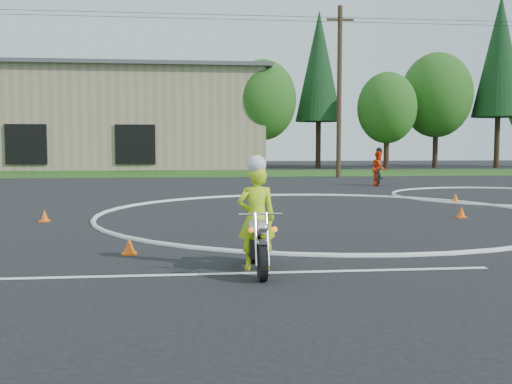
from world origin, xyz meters
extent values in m
plane|color=black|center=(0.00, 0.00, 0.00)|extent=(120.00, 120.00, 0.00)
cube|color=#1E4714|center=(0.00, 27.00, 0.01)|extent=(120.00, 10.00, 0.02)
torus|color=silver|center=(0.00, 3.00, 0.01)|extent=(12.12, 12.12, 0.12)
torus|color=silver|center=(8.00, 8.00, 0.01)|extent=(8.10, 8.10, 0.10)
cube|color=silver|center=(-3.00, -4.00, 0.01)|extent=(8.00, 0.12, 0.01)
cylinder|color=black|center=(-2.49, -4.47, 0.26)|extent=(0.11, 0.53, 0.53)
cylinder|color=black|center=(-2.50, -3.23, 0.26)|extent=(0.11, 0.53, 0.53)
cube|color=black|center=(-2.49, -3.80, 0.35)|extent=(0.25, 0.49, 0.26)
ellipsoid|color=#ADACB1|center=(-2.49, -3.98, 0.69)|extent=(0.32, 0.57, 0.25)
cube|color=black|center=(-2.49, -3.54, 0.65)|extent=(0.23, 0.53, 0.09)
cylinder|color=white|center=(-2.57, -4.40, 0.57)|extent=(0.04, 0.32, 0.71)
cylinder|color=silver|center=(-2.41, -4.40, 0.57)|extent=(0.04, 0.32, 0.71)
cube|color=silver|center=(-2.49, -4.48, 0.55)|extent=(0.12, 0.19, 0.04)
cylinder|color=silver|center=(-2.49, -4.25, 0.90)|extent=(0.62, 0.04, 0.03)
sphere|color=white|center=(-2.49, -4.55, 0.75)|extent=(0.16, 0.16, 0.16)
sphere|color=orange|center=(-2.64, -4.54, 0.72)|extent=(0.08, 0.08, 0.08)
sphere|color=orange|center=(-2.33, -4.54, 0.72)|extent=(0.08, 0.08, 0.08)
cylinder|color=white|center=(-2.35, -3.45, 0.26)|extent=(0.08, 0.71, 0.07)
imported|color=#B8E518|center=(-2.49, -3.75, 0.78)|extent=(0.57, 0.38, 1.56)
sphere|color=silver|center=(-2.49, -3.79, 1.58)|extent=(0.28, 0.28, 0.28)
imported|color=black|center=(5.21, 14.06, 0.49)|extent=(1.29, 1.99, 0.99)
imported|color=#FB3B0D|center=(5.21, 14.06, 0.82)|extent=(0.87, 0.97, 1.64)
sphere|color=black|center=(5.21, 14.06, 1.66)|extent=(0.28, 0.28, 0.28)
cone|color=#FF5C0D|center=(5.16, 5.88, 0.15)|extent=(0.22, 0.22, 0.30)
cube|color=#FF5C0D|center=(5.16, 5.88, 0.01)|extent=(0.24, 0.24, 0.03)
cone|color=#FF5C0D|center=(-4.53, -2.32, 0.15)|extent=(0.22, 0.22, 0.30)
cube|color=#FF5C0D|center=(-4.53, -2.32, 0.01)|extent=(0.24, 0.24, 0.03)
cone|color=#FF5C0D|center=(-7.10, 2.23, 0.15)|extent=(0.22, 0.22, 0.30)
cube|color=#FF5C0D|center=(-7.10, 2.23, 0.01)|extent=(0.24, 0.24, 0.03)
cone|color=#FF5C0D|center=(3.46, 1.94, 0.15)|extent=(0.22, 0.22, 0.30)
cube|color=#FF5C0D|center=(3.46, 1.94, 0.01)|extent=(0.24, 0.24, 0.03)
cube|color=tan|center=(-18.00, 40.00, 4.00)|extent=(40.00, 16.00, 8.00)
cube|color=#4C4C51|center=(-18.00, 40.00, 8.15)|extent=(41.00, 17.00, 0.30)
cube|color=black|center=(-16.00, 31.90, 2.00)|extent=(3.00, 0.16, 3.00)
cube|color=black|center=(-8.00, 31.90, 2.00)|extent=(3.00, 0.16, 3.00)
cylinder|color=#382619|center=(2.00, 34.00, 1.62)|extent=(0.44, 0.44, 3.24)
ellipsoid|color=#1E5116|center=(2.00, 34.00, 5.58)|extent=(5.40, 5.40, 6.48)
cylinder|color=#382619|center=(7.00, 36.00, 1.98)|extent=(0.44, 0.44, 3.96)
cone|color=black|center=(7.00, 36.00, 8.63)|extent=(3.96, 3.96, 9.35)
cylinder|color=#382619|center=(12.00, 33.00, 1.44)|extent=(0.44, 0.44, 2.88)
ellipsoid|color=#1E5116|center=(12.00, 33.00, 4.96)|extent=(4.80, 4.80, 5.76)
cylinder|color=#382619|center=(17.00, 35.00, 1.80)|extent=(0.44, 0.44, 3.60)
ellipsoid|color=#1E5116|center=(17.00, 35.00, 6.20)|extent=(6.00, 6.00, 7.20)
cylinder|color=#382619|center=(22.00, 34.00, 2.16)|extent=(0.44, 0.44, 4.32)
cone|color=black|center=(22.00, 34.00, 9.42)|extent=(4.32, 4.32, 10.20)
cylinder|color=#382619|center=(-2.00, 35.00, 1.44)|extent=(0.44, 0.44, 2.88)
ellipsoid|color=#1E5116|center=(-2.00, 35.00, 4.96)|extent=(4.80, 4.80, 5.76)
cylinder|color=#473321|center=(5.00, 21.00, 5.00)|extent=(0.28, 0.28, 10.00)
cube|color=#473321|center=(5.00, 21.00, 9.20)|extent=(1.60, 0.12, 0.12)
cylinder|color=black|center=(-5.00, 20.45, 9.20)|extent=(20.00, 0.02, 0.02)
cylinder|color=black|center=(-5.00, 21.55, 9.20)|extent=(20.00, 0.02, 0.02)
cylinder|color=black|center=(15.00, 20.45, 9.20)|extent=(20.00, 0.02, 0.02)
cylinder|color=black|center=(15.00, 21.55, 9.20)|extent=(20.00, 0.02, 0.02)
camera|label=1|loc=(-3.37, -12.13, 1.85)|focal=40.00mm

